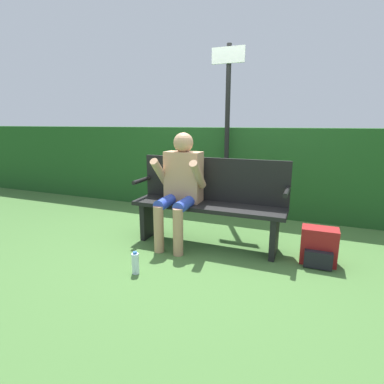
% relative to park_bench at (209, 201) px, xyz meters
% --- Properties ---
extents(ground_plane, '(40.00, 40.00, 0.00)m').
position_rel_park_bench_xyz_m(ground_plane, '(0.00, -0.07, -0.52)').
color(ground_plane, '#426B33').
extents(hedge_back, '(12.00, 0.41, 1.33)m').
position_rel_park_bench_xyz_m(hedge_back, '(0.00, 1.44, 0.15)').
color(hedge_back, '#1E4C1E').
rests_on(hedge_back, ground).
extents(park_bench, '(1.76, 0.42, 1.00)m').
position_rel_park_bench_xyz_m(park_bench, '(0.00, 0.00, 0.00)').
color(park_bench, black).
rests_on(park_bench, ground).
extents(person_seated, '(0.56, 0.60, 1.29)m').
position_rel_park_bench_xyz_m(person_seated, '(-0.31, -0.12, 0.21)').
color(person_seated, tan).
rests_on(person_seated, ground).
extents(backpack, '(0.35, 0.27, 0.38)m').
position_rel_park_bench_xyz_m(backpack, '(1.21, -0.12, -0.34)').
color(backpack, maroon).
rests_on(backpack, ground).
extents(water_bottle, '(0.07, 0.07, 0.22)m').
position_rel_park_bench_xyz_m(water_bottle, '(-0.40, -0.98, -0.41)').
color(water_bottle, silver).
rests_on(water_bottle, ground).
extents(signpost, '(0.46, 0.09, 2.46)m').
position_rel_park_bench_xyz_m(signpost, '(-0.11, 1.11, 0.89)').
color(signpost, black).
rests_on(signpost, ground).
extents(parked_car, '(4.27, 2.18, 1.19)m').
position_rel_park_bench_xyz_m(parked_car, '(-5.18, 9.14, 0.06)').
color(parked_car, silver).
rests_on(parked_car, ground).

